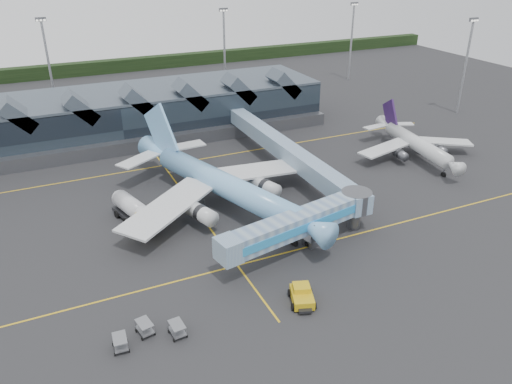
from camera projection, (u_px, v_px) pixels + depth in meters
name	position (u px, v px, depth m)	size (l,w,h in m)	color
ground	(216.00, 236.00, 71.15)	(260.00, 260.00, 0.00)	#242426
taxi_stripes	(194.00, 206.00, 79.29)	(120.00, 60.00, 0.01)	gold
tree_line_far	(95.00, 68.00, 159.78)	(260.00, 4.00, 4.00)	black
terminal	(114.00, 115.00, 105.62)	(90.00, 22.25, 12.52)	black
light_masts	(204.00, 56.00, 124.57)	(132.40, 42.56, 22.45)	gray
main_airliner	(220.00, 183.00, 77.66)	(35.56, 41.88, 13.82)	#77C4F1
regional_jet	(414.00, 142.00, 96.72)	(24.33, 26.75, 9.18)	silver
jet_bridge	(309.00, 220.00, 66.85)	(25.21, 8.28, 5.92)	#6684AA
fuel_truck	(134.00, 210.00, 73.75)	(5.47, 11.08, 3.71)	black
pushback_tug	(302.00, 296.00, 57.67)	(3.76, 4.78, 1.93)	gold
baggage_carts	(148.00, 333.00, 52.22)	(7.39, 3.98, 1.49)	gray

